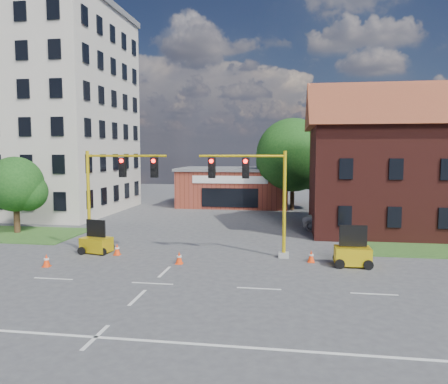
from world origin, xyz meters
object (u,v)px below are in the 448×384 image
at_px(signal_mast_west, 114,188).
at_px(pickup_white, 339,222).
at_px(trailer_east, 353,254).
at_px(signal_mast_east, 256,190).
at_px(trailer_west, 96,243).

distance_m(signal_mast_west, pickup_white, 17.36).
height_order(trailer_east, pickup_white, trailer_east).
distance_m(signal_mast_east, pickup_white, 11.20).
height_order(signal_mast_east, trailer_west, signal_mast_east).
height_order(signal_mast_west, signal_mast_east, same).
distance_m(signal_mast_east, trailer_east, 6.40).
height_order(trailer_west, trailer_east, trailer_east).
distance_m(signal_mast_east, trailer_west, 10.22).
distance_m(trailer_west, trailer_east, 15.01).
relative_size(signal_mast_west, trailer_west, 3.18).
xyz_separation_m(signal_mast_east, trailer_east, (5.34, -1.35, -3.26)).
relative_size(signal_mast_west, pickup_white, 1.14).
xyz_separation_m(signal_mast_west, trailer_east, (14.05, -1.35, -3.26)).
bearing_deg(trailer_west, pickup_white, 45.27).
height_order(signal_mast_west, trailer_east, signal_mast_west).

